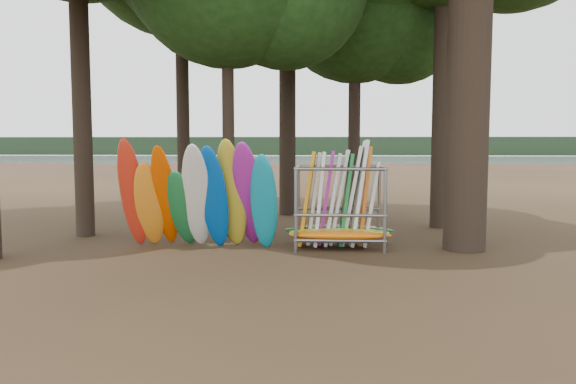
{
  "coord_description": "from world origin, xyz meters",
  "views": [
    {
      "loc": [
        1.35,
        -14.17,
        2.79
      ],
      "look_at": [
        0.4,
        1.5,
        1.4
      ],
      "focal_mm": 35.0,
      "sensor_mm": 36.0,
      "label": 1
    }
  ],
  "objects": [
    {
      "name": "storage_rack",
      "position": [
        1.82,
        0.7,
        1.02
      ],
      "size": [
        2.95,
        1.57,
        2.88
      ],
      "color": "slate",
      "rests_on": "ground"
    },
    {
      "name": "far_shore",
      "position": [
        0.0,
        110.0,
        2.0
      ],
      "size": [
        160.0,
        4.0,
        4.0
      ],
      "primitive_type": "cube",
      "color": "black",
      "rests_on": "ground"
    },
    {
      "name": "oak_3",
      "position": [
        2.52,
        6.65,
        7.89
      ],
      "size": [
        6.85,
        6.85,
        10.89
      ],
      "color": "black",
      "rests_on": "ground"
    },
    {
      "name": "ground",
      "position": [
        0.0,
        0.0,
        0.0
      ],
      "size": [
        120.0,
        120.0,
        0.0
      ],
      "primitive_type": "plane",
      "color": "#47331E",
      "rests_on": "ground"
    },
    {
      "name": "kayak_row",
      "position": [
        -1.86,
        0.21,
        1.33
      ],
      "size": [
        4.18,
        2.22,
        3.05
      ],
      "color": "red",
      "rests_on": "ground"
    },
    {
      "name": "lake",
      "position": [
        0.0,
        60.0,
        0.0
      ],
      "size": [
        160.0,
        160.0,
        0.0
      ],
      "primitive_type": "plane",
      "color": "gray",
      "rests_on": "ground"
    }
  ]
}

